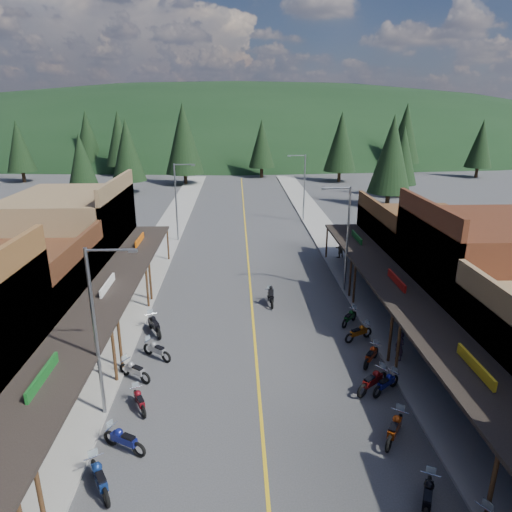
{
  "coord_description": "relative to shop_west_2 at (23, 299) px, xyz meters",
  "views": [
    {
      "loc": [
        -0.98,
        -23.76,
        13.44
      ],
      "look_at": [
        0.38,
        7.77,
        3.0
      ],
      "focal_mm": 32.0,
      "sensor_mm": 36.0,
      "label": 1
    }
  ],
  "objects": [
    {
      "name": "pine_6",
      "position": [
        59.75,
        62.3,
        3.95
      ],
      "size": [
        5.04,
        5.04,
        11.0
      ],
      "color": "black",
      "rests_on": "ground"
    },
    {
      "name": "streetlight_1",
      "position": [
        6.8,
        20.3,
        1.93
      ],
      "size": [
        2.16,
        0.18,
        8.0
      ],
      "color": "gray",
      "rests_on": "ground"
    },
    {
      "name": "shop_west_3",
      "position": [
        -0.03,
        9.6,
        0.99
      ],
      "size": [
        10.9,
        10.2,
        8.2
      ],
      "color": "brown",
      "rests_on": "ground"
    },
    {
      "name": "pedestrian_east_a",
      "position": [
        21.55,
        -3.81,
        -1.56
      ],
      "size": [
        0.57,
        0.69,
        1.65
      ],
      "primitive_type": "imported",
      "rotation": [
        0.0,
        0.0,
        -1.24
      ],
      "color": "#2C2030",
      "rests_on": "sidewalk_east"
    },
    {
      "name": "pine_10",
      "position": [
        -4.25,
        48.3,
        4.25
      ],
      "size": [
        5.38,
        5.38,
        11.6
      ],
      "color": "black",
      "rests_on": "ground"
    },
    {
      "name": "rider_on_bike",
      "position": [
        15.09,
        4.08,
        -1.92
      ],
      "size": [
        0.8,
        2.05,
        1.53
      ],
      "rotation": [
        0.0,
        0.0,
        0.07
      ],
      "color": "black",
      "rests_on": "ground"
    },
    {
      "name": "bike_east_4",
      "position": [
        19.27,
        -9.87,
        -1.9
      ],
      "size": [
        1.84,
        2.24,
        1.26
      ],
      "primitive_type": null,
      "rotation": [
        0.0,
        0.0,
        -0.59
      ],
      "color": "#9D360B",
      "rests_on": "ground"
    },
    {
      "name": "ground",
      "position": [
        13.75,
        -1.7,
        -2.53
      ],
      "size": [
        220.0,
        220.0,
        0.0
      ],
      "primitive_type": "plane",
      "color": "#38383A",
      "rests_on": "ground"
    },
    {
      "name": "pine_3",
      "position": [
        17.75,
        64.3,
        3.95
      ],
      "size": [
        5.04,
        5.04,
        11.0
      ],
      "color": "black",
      "rests_on": "ground"
    },
    {
      "name": "bike_east_9",
      "position": [
        19.93,
        0.83,
        -1.99
      ],
      "size": [
        1.69,
        1.88,
        1.09
      ],
      "primitive_type": null,
      "rotation": [
        0.0,
        0.0,
        -0.68
      ],
      "color": "#0C3E15",
      "rests_on": "ground"
    },
    {
      "name": "bike_east_7",
      "position": [
        19.99,
        -3.92,
        -1.96
      ],
      "size": [
        1.71,
        2.02,
        1.15
      ],
      "primitive_type": null,
      "rotation": [
        0.0,
        0.0,
        -0.62
      ],
      "color": "#B3310C",
      "rests_on": "ground"
    },
    {
      "name": "bike_west_4",
      "position": [
        8.07,
        -10.04,
        -1.93
      ],
      "size": [
        2.17,
        1.64,
        1.2
      ],
      "primitive_type": null,
      "rotation": [
        0.0,
        0.0,
        1.06
      ],
      "color": "navy",
      "rests_on": "ground"
    },
    {
      "name": "sidewalk_west",
      "position": [
        5.05,
        18.3,
        -2.46
      ],
      "size": [
        3.4,
        94.0,
        0.15
      ],
      "primitive_type": "cube",
      "color": "gray",
      "rests_on": "ground"
    },
    {
      "name": "shop_east_2",
      "position": [
        27.54,
        0.0,
        0.99
      ],
      "size": [
        10.9,
        9.0,
        8.2
      ],
      "color": "#562B19",
      "rests_on": "ground"
    },
    {
      "name": "sidewalk_east",
      "position": [
        22.45,
        18.3,
        -2.46
      ],
      "size": [
        3.4,
        94.0,
        0.15
      ],
      "primitive_type": "cube",
      "color": "gray",
      "rests_on": "ground"
    },
    {
      "name": "pedestrian_east_b",
      "position": [
        22.11,
        14.01,
        -1.45
      ],
      "size": [
        1.05,
        0.94,
        1.87
      ],
      "primitive_type": "imported",
      "rotation": [
        0.0,
        0.0,
        3.72
      ],
      "color": "brown",
      "rests_on": "sidewalk_east"
    },
    {
      "name": "pine_2",
      "position": [
        3.75,
        56.3,
        5.46
      ],
      "size": [
        6.72,
        6.72,
        14.0
      ],
      "color": "black",
      "rests_on": "ground"
    },
    {
      "name": "centerline",
      "position": [
        13.75,
        18.3,
        -2.53
      ],
      "size": [
        0.15,
        90.0,
        0.01
      ],
      "primitive_type": "cube",
      "color": "gold",
      "rests_on": "ground"
    },
    {
      "name": "bike_east_3",
      "position": [
        19.26,
        -13.35,
        -1.93
      ],
      "size": [
        1.57,
        2.2,
        1.2
      ],
      "primitive_type": null,
      "rotation": [
        0.0,
        0.0,
        -0.47
      ],
      "color": "black",
      "rests_on": "ground"
    },
    {
      "name": "streetlight_2",
      "position": [
        20.71,
        6.3,
        1.93
      ],
      "size": [
        2.16,
        0.18,
        8.0
      ],
      "color": "gray",
      "rests_on": "ground"
    },
    {
      "name": "bike_west_3",
      "position": [
        7.66,
        -12.05,
        -1.9
      ],
      "size": [
        1.75,
        2.29,
        1.27
      ],
      "primitive_type": null,
      "rotation": [
        0.0,
        0.0,
        0.52
      ],
      "color": "navy",
      "rests_on": "ground"
    },
    {
      "name": "pine_0",
      "position": [
        -26.25,
        60.3,
        3.95
      ],
      "size": [
        5.04,
        5.04,
        11.0
      ],
      "color": "black",
      "rests_on": "ground"
    },
    {
      "name": "bike_east_8",
      "position": [
        19.98,
        -1.3,
        -1.96
      ],
      "size": [
        2.07,
        1.51,
        1.14
      ],
      "primitive_type": null,
      "rotation": [
        0.0,
        0.0,
        -1.09
      ],
      "color": "#9B490B",
      "rests_on": "ground"
    },
    {
      "name": "pine_5",
      "position": [
        47.75,
        70.3,
        5.46
      ],
      "size": [
        6.72,
        6.72,
        14.0
      ],
      "color": "black",
      "rests_on": "ground"
    },
    {
      "name": "bike_west_8",
      "position": [
        7.62,
        0.06,
        -1.88
      ],
      "size": [
        1.71,
        2.39,
        1.31
      ],
      "primitive_type": null,
      "rotation": [
        0.0,
        0.0,
        0.47
      ],
      "color": "black",
      "rests_on": "ground"
    },
    {
      "name": "bike_west_6",
      "position": [
        7.43,
        -4.9,
        -1.94
      ],
      "size": [
        2.1,
        1.73,
        1.18
      ],
      "primitive_type": null,
      "rotation": [
        0.0,
        0.0,
        0.97
      ],
      "color": "#96969B",
      "rests_on": "ground"
    },
    {
      "name": "ridge_hill",
      "position": [
        13.75,
        133.3,
        -2.53
      ],
      "size": [
        310.0,
        140.0,
        60.0
      ],
      "primitive_type": "ellipsoid",
      "color": "black",
      "rests_on": "ground"
    },
    {
      "name": "bike_east_5",
      "position": [
        19.98,
        -6.52,
        -1.97
      ],
      "size": [
        1.95,
        1.72,
        1.12
      ],
      "primitive_type": null,
      "rotation": [
        0.0,
        0.0,
        -0.91
      ],
      "color": "navy",
      "rests_on": "ground"
    },
    {
      "name": "pine_9",
      "position": [
        37.75,
        43.3,
        3.85
      ],
      "size": [
        4.93,
        4.93,
        10.8
      ],
      "color": "black",
      "rests_on": "ground"
    },
    {
      "name": "bike_east_6",
      "position": [
        19.33,
        -6.42,
        -1.9
      ],
      "size": [
        2.22,
        1.95,
        1.27
      ],
      "primitive_type": null,
      "rotation": [
        0.0,
        0.0,
        -0.91
      ],
      "color": "#630D0D",
      "rests_on": "ground"
    },
    {
      "name": "shop_west_2",
      "position": [
        0.0,
        0.0,
        0.0
      ],
      "size": [
        10.9,
        9.0,
        6.2
      ],
      "color": "#3F2111",
      "rests_on": "ground"
    },
    {
      "name": "pine_8",
      "position": [
        -8.25,
        38.3,
        3.44
      ],
      "size": [
        4.48,
        4.48,
        10.0
      ],
      "color": "black",
      "rests_on": "ground"
    },
    {
      "name": "bike_west_5",
      "position": [
        8.16,
        -7.36,
        -2.0
      ],
      "size": [
        1.37,
        1.94,
        1.06
      ],
      "primitive_type": null,
      "rotation": [
        0.0,
        0.0,
        0.46
      ],
      "color": "maroon",
      "rests_on": "ground"
    },
    {
      "name": "shop_east_3",
      "position": [
        27.51,
        9.6,
        -0.0
      ],
      "size": [
        10.9,
        10.2,
        6.2
      ],
      "color": "#4C2D16",
      "rests_on": "ground"
    },
    {
      "name": "bike_west_7",
      "position": [
        8.23,
        -2.86,
        -1.95
      ],
      "size": [
        2.04,
        1.79,
        1.17
      ],
      "primitive_type": null,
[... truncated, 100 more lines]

